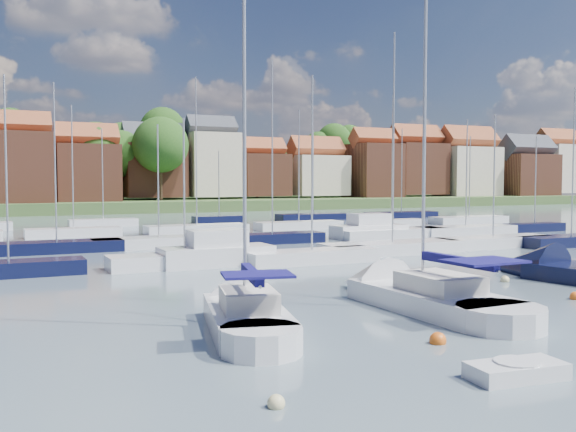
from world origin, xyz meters
TOP-DOWN VIEW (x-y plane):
  - ground at (0.00, 40.00)m, footprint 260.00×260.00m
  - sailboat_left at (-9.73, 4.10)m, footprint 4.77×10.05m
  - sailboat_centre at (-1.84, 4.90)m, footprint 3.47×12.20m
  - tender at (-5.44, -4.96)m, footprint 2.74×1.50m
  - buoy_b at (-12.13, -4.19)m, footprint 0.43×0.43m
  - buoy_c at (-4.98, -1.09)m, footprint 0.55×0.55m
  - buoy_e at (6.23, 7.55)m, footprint 0.47×0.47m
  - buoy_g at (5.48, 2.48)m, footprint 0.50×0.50m
  - buoy_h at (0.03, 3.17)m, footprint 0.47×0.47m
  - marina_field at (1.91, 35.15)m, footprint 79.62×41.41m
  - far_shore_town at (2.23, 132.67)m, footprint 212.46×90.00m

SIDE VIEW (x-z plane):
  - ground at x=0.00m, z-range 0.00..0.00m
  - buoy_b at x=-12.13m, z-range -0.21..0.21m
  - buoy_c at x=-4.98m, z-range -0.28..0.28m
  - buoy_e at x=6.23m, z-range -0.23..0.23m
  - buoy_g at x=5.48m, z-range -0.25..0.25m
  - buoy_h at x=0.03m, z-range -0.23..0.23m
  - tender at x=-5.44m, z-range -0.06..0.50m
  - sailboat_centre at x=-1.84m, z-range -7.88..8.58m
  - sailboat_left at x=-9.73m, z-range -6.29..7.01m
  - marina_field at x=1.91m, z-range -7.53..8.40m
  - far_shore_town at x=2.23m, z-range -6.53..15.74m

